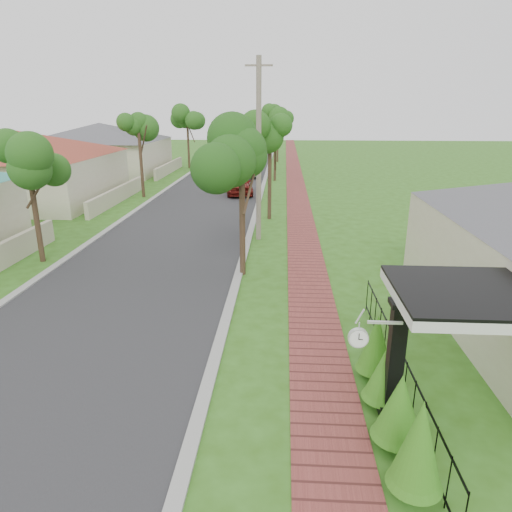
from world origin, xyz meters
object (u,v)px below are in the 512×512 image
(near_tree, at_px, (242,160))
(utility_pole, at_px, (259,151))
(porch_post, at_px, (395,365))
(parked_car_white, at_px, (248,167))
(station_clock, at_px, (361,336))
(parked_car_red, at_px, (238,183))

(near_tree, xyz_separation_m, utility_pole, (0.33, 4.81, -0.16))
(porch_post, xyz_separation_m, parked_car_white, (-5.55, 33.60, -0.30))
(utility_pole, height_order, station_clock, utility_pole)
(parked_car_white, xyz_separation_m, station_clock, (4.76, -34.00, 1.13))
(parked_car_white, height_order, station_clock, station_clock)
(porch_post, bearing_deg, utility_pole, 104.97)
(parked_car_white, distance_m, near_tree, 25.89)
(parked_car_red, distance_m, near_tree, 17.10)
(porch_post, bearing_deg, station_clock, -153.16)
(parked_car_white, height_order, utility_pole, utility_pole)
(parked_car_red, xyz_separation_m, parked_car_white, (-0.00, 8.95, 0.05))
(porch_post, bearing_deg, near_tree, 115.11)
(porch_post, bearing_deg, parked_car_white, 99.38)
(porch_post, relative_size, near_tree, 0.47)
(station_clock, bearing_deg, parked_car_white, 97.97)
(parked_car_white, distance_m, utility_pole, 21.16)
(parked_car_white, bearing_deg, station_clock, -91.21)
(near_tree, bearing_deg, parked_car_white, 94.02)
(parked_car_red, bearing_deg, parked_car_white, 79.82)
(parked_car_white, distance_m, station_clock, 34.35)
(parked_car_red, relative_size, station_clock, 4.63)
(parked_car_red, xyz_separation_m, near_tree, (1.80, -16.64, 3.49))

